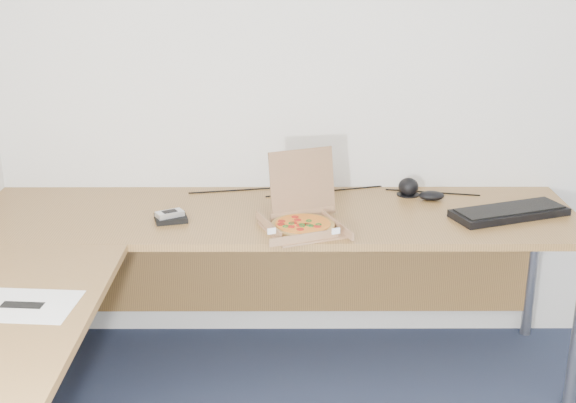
{
  "coord_description": "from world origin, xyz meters",
  "views": [
    {
      "loc": [
        -0.46,
        -1.58,
        1.8
      ],
      "look_at": [
        -0.45,
        1.28,
        0.82
      ],
      "focal_mm": 47.52,
      "sensor_mm": 36.0,
      "label": 1
    }
  ],
  "objects_px": {
    "pizza_box": "(303,221)",
    "drinking_glass": "(322,179)",
    "keyboard": "(509,213)",
    "desk": "(186,260)",
    "wallet": "(171,218)"
  },
  "relations": [
    {
      "from": "pizza_box",
      "to": "keyboard",
      "type": "distance_m",
      "value": 0.86
    },
    {
      "from": "drinking_glass",
      "to": "wallet",
      "type": "distance_m",
      "value": 0.73
    },
    {
      "from": "pizza_box",
      "to": "drinking_glass",
      "type": "height_order",
      "value": "pizza_box"
    },
    {
      "from": "pizza_box",
      "to": "keyboard",
      "type": "xyz_separation_m",
      "value": [
        0.85,
        0.15,
        -0.02
      ]
    },
    {
      "from": "pizza_box",
      "to": "keyboard",
      "type": "relative_size",
      "value": 0.67
    },
    {
      "from": "desk",
      "to": "pizza_box",
      "type": "bearing_deg",
      "value": 28.42
    },
    {
      "from": "desk",
      "to": "wallet",
      "type": "relative_size",
      "value": 19.98
    },
    {
      "from": "drinking_glass",
      "to": "desk",
      "type": "bearing_deg",
      "value": -127.38
    },
    {
      "from": "pizza_box",
      "to": "drinking_glass",
      "type": "xyz_separation_m",
      "value": [
        0.1,
        0.46,
        0.03
      ]
    },
    {
      "from": "pizza_box",
      "to": "wallet",
      "type": "relative_size",
      "value": 2.57
    },
    {
      "from": "desk",
      "to": "drinking_glass",
      "type": "distance_m",
      "value": 0.88
    },
    {
      "from": "keyboard",
      "to": "wallet",
      "type": "bearing_deg",
      "value": 161.82
    },
    {
      "from": "desk",
      "to": "wallet",
      "type": "xyz_separation_m",
      "value": [
        -0.1,
        0.33,
        0.04
      ]
    },
    {
      "from": "desk",
      "to": "drinking_glass",
      "type": "xyz_separation_m",
      "value": [
        0.53,
        0.69,
        0.09
      ]
    },
    {
      "from": "keyboard",
      "to": "desk",
      "type": "bearing_deg",
      "value": 176.24
    }
  ]
}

